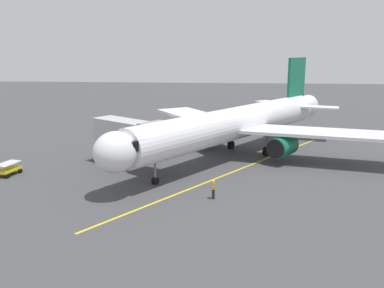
% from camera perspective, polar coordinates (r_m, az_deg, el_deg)
% --- Properties ---
extents(ground_plane, '(220.00, 220.00, 0.00)m').
position_cam_1_polar(ground_plane, '(50.82, 6.93, -1.56)').
color(ground_plane, '#424244').
extents(apron_lead_in_line, '(23.04, 32.97, 0.01)m').
position_cam_1_polar(apron_lead_in_line, '(44.24, 5.98, -3.73)').
color(apron_lead_in_line, yellow).
rests_on(apron_lead_in_line, ground).
extents(airplane, '(31.03, 35.19, 11.50)m').
position_cam_1_polar(airplane, '(49.39, 6.18, 2.79)').
color(airplane, white).
rests_on(airplane, ground).
extents(jet_bridge, '(10.45, 8.32, 5.40)m').
position_cam_1_polar(jet_bridge, '(44.44, -7.82, 1.29)').
color(jet_bridge, '#B7B7BC').
rests_on(jet_bridge, ground).
extents(ground_crew_marshaller, '(0.28, 0.42, 1.71)m').
position_cam_1_polar(ground_crew_marshaller, '(35.85, 2.97, -6.24)').
color(ground_crew_marshaller, '#23232D').
rests_on(ground_crew_marshaller, ground).
extents(box_truck_near_nose, '(4.63, 4.63, 2.62)m').
position_cam_1_polar(box_truck_near_nose, '(57.91, -4.34, 1.71)').
color(box_truck_near_nose, '#2D3899').
rests_on(box_truck_near_nose, ground).
extents(baggage_cart_portside, '(2.00, 2.83, 1.27)m').
position_cam_1_polar(baggage_cart_portside, '(46.51, -24.04, -3.15)').
color(baggage_cart_portside, yellow).
rests_on(baggage_cart_portside, ground).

